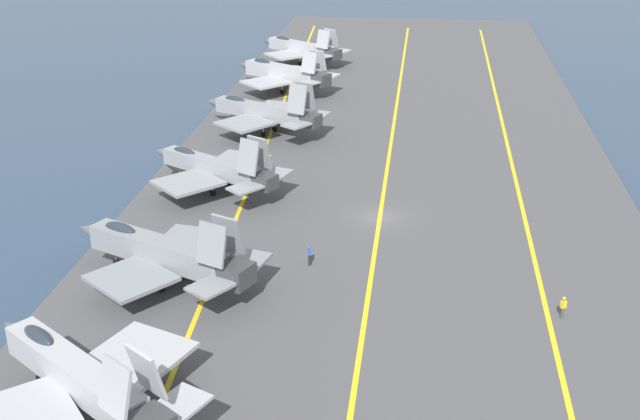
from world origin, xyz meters
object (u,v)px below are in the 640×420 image
parked_jet_fourth (214,167)px  crew_yellow_vest (563,306)px  parked_jet_third (162,252)px  parked_jet_fifth (263,111)px  crew_blue_vest (310,254)px  parked_jet_sixth (283,73)px  parked_jet_seventh (301,48)px  parked_jet_second (78,376)px

parked_jet_fourth → crew_yellow_vest: bearing=-123.6°
parked_jet_third → parked_jet_fifth: size_ratio=1.04×
crew_blue_vest → parked_jet_sixth: bearing=12.1°
parked_jet_fourth → crew_yellow_vest: (-19.42, -29.25, -1.50)m
parked_jet_third → parked_jet_seventh: size_ratio=1.07×
parked_jet_second → crew_blue_vest: size_ratio=8.59×
parked_jet_third → parked_jet_sixth: parked_jet_third is taller
parked_jet_fifth → parked_jet_sixth: bearing=2.7°
parked_jet_sixth → parked_jet_seventh: 16.49m
parked_jet_fifth → crew_blue_vest: parked_jet_fifth is taller
parked_jet_seventh → parked_jet_third: bearing=-179.7°
parked_jet_second → parked_jet_sixth: size_ratio=1.00×
parked_jet_second → crew_blue_vest: 22.45m
parked_jet_sixth → parked_jet_seventh: parked_jet_sixth is taller
parked_jet_third → parked_jet_fifth: parked_jet_fifth is taller
parked_jet_fourth → parked_jet_fifth: bearing=-3.7°
parked_jet_second → parked_jet_third: size_ratio=0.93×
parked_jet_sixth → parked_jet_seventh: size_ratio=1.00×
crew_blue_vest → parked_jet_second: bearing=153.3°
parked_jet_fourth → parked_jet_seventh: parked_jet_fourth is taller
parked_jet_sixth → crew_yellow_vest: size_ratio=9.22×
parked_jet_seventh → crew_yellow_vest: size_ratio=9.18×
parked_jet_fourth → crew_yellow_vest: 35.14m
parked_jet_third → parked_jet_sixth: size_ratio=1.07×
parked_jet_fourth → parked_jet_seventh: size_ratio=0.99×
parked_jet_seventh → crew_yellow_vest: parked_jet_seventh is taller
parked_jet_second → parked_jet_fourth: 33.87m
parked_jet_second → parked_jet_third: parked_jet_second is taller
parked_jet_sixth → parked_jet_second: bearing=-179.5°
parked_jet_third → parked_jet_fourth: parked_jet_third is taller
parked_jet_third → parked_jet_fourth: (17.88, 0.59, -0.05)m
parked_jet_second → crew_yellow_vest: (14.44, -28.33, -1.86)m
parked_jet_second → crew_yellow_vest: bearing=-63.0°
parked_jet_third → parked_jet_seventh: bearing=0.3°
parked_jet_second → parked_jet_seventh: 86.62m
crew_yellow_vest → parked_jet_third: bearing=86.9°
parked_jet_sixth → crew_yellow_vest: 62.80m
parked_jet_fourth → parked_jet_fifth: (17.91, -1.15, 0.19)m
parked_jet_fifth → parked_jet_sixth: size_ratio=1.03×
parked_jet_fifth → parked_jet_seventh: (34.86, 0.93, -0.24)m
parked_jet_fourth → crew_blue_vest: parked_jet_fourth is taller
crew_blue_vest → crew_yellow_vest: bearing=-106.9°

